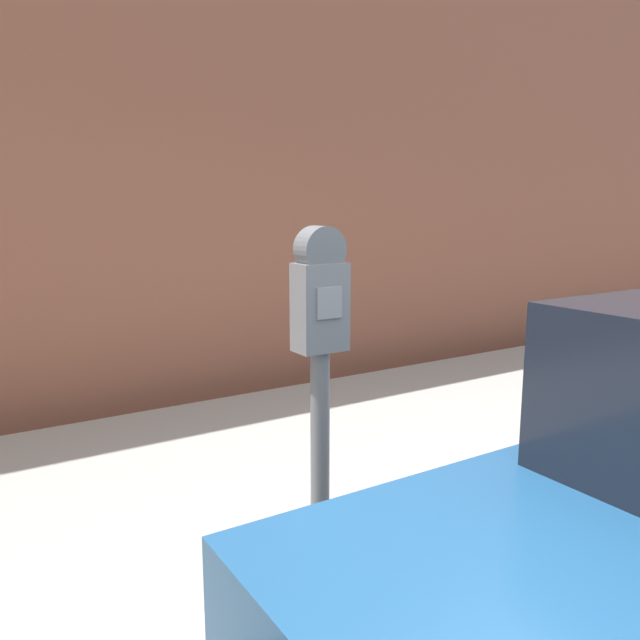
% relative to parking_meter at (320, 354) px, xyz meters
% --- Properties ---
extents(sidewalk, '(24.00, 2.80, 0.12)m').
position_rel_parking_meter_xyz_m(sidewalk, '(0.53, 1.17, -1.03)').
color(sidewalk, '#9E9B96').
rests_on(sidewalk, ground_plane).
extents(building_facade, '(24.00, 0.30, 4.55)m').
position_rel_parking_meter_xyz_m(building_facade, '(0.53, 3.02, 1.18)').
color(building_facade, '#935642').
rests_on(building_facade, ground_plane).
extents(parking_meter, '(0.20, 0.13, 1.46)m').
position_rel_parking_meter_xyz_m(parking_meter, '(0.00, 0.00, 0.00)').
color(parking_meter, slate).
rests_on(parking_meter, sidewalk).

